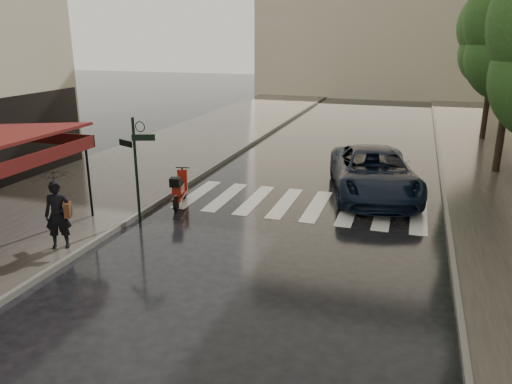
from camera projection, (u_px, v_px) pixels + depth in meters
The scene contains 10 objects.
ground at pixel (119, 271), 11.67m from camera, with size 120.00×120.00×0.00m, color black.
sidewalk_near at pixel (176, 149), 23.86m from camera, with size 6.00×60.00×0.12m, color #38332D.
curb_near at pixel (236, 153), 22.97m from camera, with size 0.12×60.00×0.16m, color #595651.
curb_far at pixel (441, 168), 20.38m from camera, with size 0.12×60.00×0.16m, color #595651.
crosswalk at pixel (301, 204), 16.25m from camera, with size 7.85×3.20×0.01m.
signpost at pixel (136, 162), 14.19m from camera, with size 1.17×0.29×3.10m.
tree_far at pixel (497, 31), 24.47m from camera, with size 3.80×3.80×8.16m.
pedestrian_with_umbrella at pixel (54, 185), 12.20m from camera, with size 1.39×1.40×2.50m.
scooter at pixel (179, 190), 16.06m from camera, with size 0.68×1.66×1.11m.
parked_car at pixel (374, 173), 17.01m from camera, with size 2.65×5.75×1.60m, color black.
Camera 1 is at (6.28, -9.09, 5.27)m, focal length 35.00 mm.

